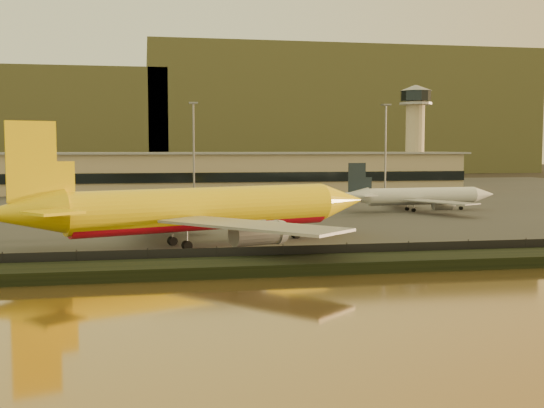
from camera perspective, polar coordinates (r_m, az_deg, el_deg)
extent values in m
plane|color=black|center=(96.21, 2.88, -3.75)|extent=(900.00, 900.00, 0.00)
cube|color=black|center=(79.88, 5.74, -5.01)|extent=(320.00, 7.00, 1.40)
cube|color=#2D2D2D|center=(189.37, -3.83, 0.45)|extent=(320.00, 220.00, 0.20)
cube|color=black|center=(83.57, 4.97, -4.15)|extent=(300.00, 0.05, 2.20)
cube|color=tan|center=(218.81, -4.77, 2.61)|extent=(160.00, 22.00, 12.00)
cube|color=black|center=(207.72, -4.45, 2.23)|extent=(160.00, 0.60, 3.00)
cube|color=gray|center=(218.67, -4.78, 4.26)|extent=(164.00, 24.00, 0.60)
cylinder|color=tan|center=(241.81, 11.86, 4.86)|extent=(6.40, 6.40, 30.00)
cylinder|color=black|center=(242.47, 11.93, 8.82)|extent=(10.40, 10.40, 3.50)
cone|color=gray|center=(242.68, 11.94, 9.47)|extent=(11.20, 11.20, 2.00)
cylinder|color=gray|center=(242.29, 11.92, 8.22)|extent=(11.20, 11.20, 0.80)
cylinder|color=slate|center=(172.97, -6.57, 4.20)|extent=(0.50, 0.50, 25.00)
cube|color=slate|center=(173.33, -6.61, 8.40)|extent=(2.20, 2.20, 0.40)
cylinder|color=slate|center=(181.54, 9.47, 4.19)|extent=(0.50, 0.50, 25.00)
cube|color=slate|center=(181.88, 9.52, 8.19)|extent=(2.20, 2.20, 0.40)
cube|color=brown|center=(447.34, 3.97, 7.37)|extent=(220.00, 160.00, 70.00)
cylinder|color=yellow|center=(97.66, -5.53, -0.29)|extent=(39.45, 19.19, 5.77)
cylinder|color=#B50A19|center=(97.76, -5.53, -0.88)|extent=(37.97, 17.62, 4.50)
cone|color=yellow|center=(109.93, 5.77, 0.27)|extent=(9.27, 8.09, 5.77)
cone|color=yellow|center=(89.90, -20.07, -0.71)|extent=(11.35, 8.86, 5.77)
cube|color=yellow|center=(89.77, -19.49, 3.36)|extent=(5.88, 2.54, 10.09)
cube|color=yellow|center=(95.93, -19.42, -0.11)|extent=(5.75, 5.69, 0.35)
cube|color=yellow|center=(84.69, -17.87, -0.67)|extent=(7.74, 7.73, 0.35)
cube|color=gray|center=(111.37, -9.42, -0.24)|extent=(8.54, 25.18, 0.35)
cylinder|color=gray|center=(109.12, -7.34, -1.15)|extent=(7.34, 5.27, 3.17)
cube|color=gray|center=(83.66, -1.72, -1.80)|extent=(22.51, 23.69, 0.35)
cylinder|color=gray|center=(88.43, -1.33, -2.48)|extent=(7.34, 5.27, 3.17)
cylinder|color=black|center=(105.55, 2.00, -2.54)|extent=(1.54, 1.38, 1.27)
cylinder|color=slate|center=(105.47, 2.00, -2.18)|extent=(0.22, 0.22, 2.59)
cylinder|color=black|center=(94.16, -7.13, -3.46)|extent=(1.54, 1.38, 1.27)
cylinder|color=slate|center=(94.07, -7.13, -3.06)|extent=(0.22, 0.22, 2.59)
cylinder|color=black|center=(98.89, -8.34, -3.08)|extent=(1.54, 1.38, 1.27)
cylinder|color=slate|center=(98.80, -8.34, -2.70)|extent=(0.22, 0.22, 2.59)
cylinder|color=silver|center=(154.64, 12.40, 0.69)|extent=(26.00, 5.53, 3.58)
cylinder|color=gray|center=(154.68, 12.40, 0.46)|extent=(25.22, 4.69, 2.79)
cone|color=silver|center=(162.29, 17.24, 0.77)|extent=(5.27, 3.95, 3.58)
cone|color=silver|center=(147.91, 6.85, 0.69)|extent=(6.70, 4.06, 3.58)
cube|color=#1C2733|center=(147.96, 7.12, 2.22)|extent=(3.95, 0.58, 6.27)
cube|color=silver|center=(151.74, 6.85, 0.90)|extent=(4.29, 4.15, 0.21)
cube|color=silver|center=(145.13, 7.90, 0.71)|extent=(4.61, 4.51, 0.21)
cube|color=gray|center=(163.16, 10.59, 0.70)|extent=(9.67, 16.89, 0.21)
cylinder|color=gray|center=(161.85, 11.52, 0.31)|extent=(4.44, 2.29, 1.97)
cube|color=gray|center=(145.68, 13.93, 0.17)|extent=(11.65, 16.68, 0.21)
cylinder|color=gray|center=(148.73, 14.08, -0.12)|extent=(4.44, 2.29, 1.97)
cylinder|color=black|center=(159.63, 15.53, -0.33)|extent=(0.83, 0.69, 0.79)
cylinder|color=slate|center=(159.59, 15.53, -0.19)|extent=(0.19, 0.19, 1.61)
cylinder|color=black|center=(152.22, 11.76, -0.50)|extent=(0.83, 0.69, 0.79)
cylinder|color=slate|center=(152.19, 11.77, -0.34)|extent=(0.19, 0.19, 1.61)
cylinder|color=black|center=(155.10, 11.23, -0.39)|extent=(0.83, 0.69, 0.79)
cylinder|color=slate|center=(155.06, 11.23, -0.24)|extent=(0.19, 0.19, 1.61)
cube|color=yellow|center=(126.46, -0.35, -1.27)|extent=(3.61, 2.01, 1.54)
cube|color=silver|center=(128.88, -4.30, -1.11)|extent=(4.07, 1.94, 1.81)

